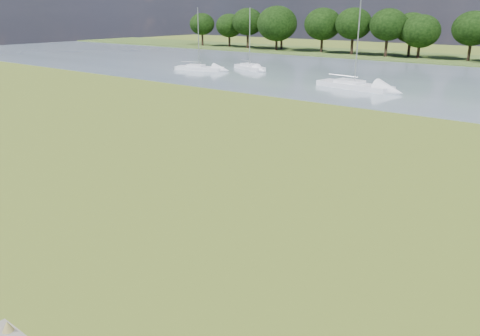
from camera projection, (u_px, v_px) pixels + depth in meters
The scene contains 4 objects.
ground at pixel (299, 203), 21.18m from camera, with size 220.00×220.00×0.00m, color olive.
sailboat_2 at pixel (199, 67), 67.32m from camera, with size 7.25×3.87×8.65m.
sailboat_5 at pixel (249, 66), 68.31m from camera, with size 6.42×4.02×8.61m.
sailboat_6 at pixel (354, 84), 51.78m from camera, with size 9.00×3.84×10.22m.
Camera 1 is at (9.92, -17.06, 8.31)m, focal length 35.00 mm.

